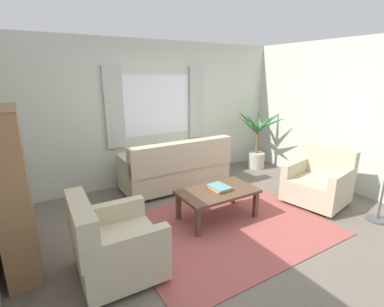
# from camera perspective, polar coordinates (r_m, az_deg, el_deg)

# --- Properties ---
(ground_plane) EXTENTS (6.24, 6.24, 0.00)m
(ground_plane) POSITION_cam_1_polar(r_m,az_deg,el_deg) (4.00, 7.34, -14.63)
(ground_plane) COLOR #6B6056
(wall_back) EXTENTS (5.32, 0.12, 2.60)m
(wall_back) POSITION_cam_1_polar(r_m,az_deg,el_deg) (5.43, -7.17, 8.19)
(wall_back) COLOR beige
(wall_back) RESTS_ON ground_plane
(wall_right) EXTENTS (0.12, 4.40, 2.60)m
(wall_right) POSITION_cam_1_polar(r_m,az_deg,el_deg) (5.57, 30.04, 6.37)
(wall_right) COLOR beige
(wall_right) RESTS_ON ground_plane
(window_with_curtains) EXTENTS (1.98, 0.07, 1.40)m
(window_with_curtains) POSITION_cam_1_polar(r_m,az_deg,el_deg) (5.34, -6.86, 9.69)
(window_with_curtains) COLOR white
(area_rug) EXTENTS (2.63, 2.01, 0.01)m
(area_rug) POSITION_cam_1_polar(r_m,az_deg,el_deg) (3.99, 7.34, -14.56)
(area_rug) COLOR #9E4C47
(area_rug) RESTS_ON ground_plane
(couch) EXTENTS (1.90, 0.82, 0.92)m
(couch) POSITION_cam_1_polar(r_m,az_deg,el_deg) (5.07, -3.18, -3.12)
(couch) COLOR #BCB293
(couch) RESTS_ON ground_plane
(armchair_left) EXTENTS (0.84, 0.86, 0.88)m
(armchair_left) POSITION_cam_1_polar(r_m,az_deg,el_deg) (3.10, -15.79, -17.37)
(armchair_left) COLOR #BCB293
(armchair_left) RESTS_ON ground_plane
(armchair_right) EXTENTS (0.97, 0.99, 0.88)m
(armchair_right) POSITION_cam_1_polar(r_m,az_deg,el_deg) (4.94, 24.30, -5.28)
(armchair_right) COLOR #BCB293
(armchair_right) RESTS_ON ground_plane
(coffee_table) EXTENTS (1.10, 0.64, 0.44)m
(coffee_table) POSITION_cam_1_polar(r_m,az_deg,el_deg) (4.03, 5.21, -8.17)
(coffee_table) COLOR brown
(coffee_table) RESTS_ON ground_plane
(book_stack_on_table) EXTENTS (0.26, 0.32, 0.05)m
(book_stack_on_table) POSITION_cam_1_polar(r_m,az_deg,el_deg) (4.03, 5.68, -6.88)
(book_stack_on_table) COLOR orange
(book_stack_on_table) RESTS_ON coffee_table
(potted_plant) EXTENTS (1.31, 1.18, 1.30)m
(potted_plant) POSITION_cam_1_polar(r_m,az_deg,el_deg) (6.25, 13.18, 2.48)
(potted_plant) COLOR #B7B2A8
(potted_plant) RESTS_ON ground_plane
(bookshelf) EXTENTS (0.30, 0.94, 1.72)m
(bookshelf) POSITION_cam_1_polar(r_m,az_deg,el_deg) (3.40, -32.07, -6.01)
(bookshelf) COLOR olive
(bookshelf) RESTS_ON ground_plane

